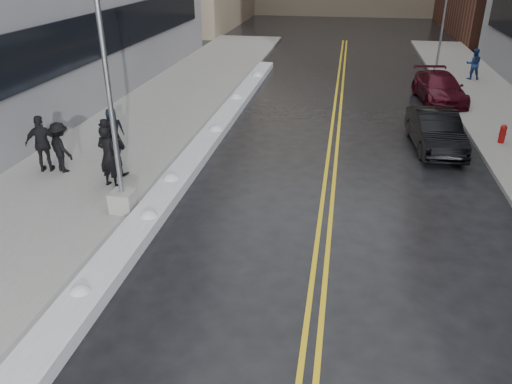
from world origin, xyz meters
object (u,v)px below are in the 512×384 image
at_px(pedestrian_c, 113,129).
at_px(car_maroon, 439,88).
at_px(traffic_signal, 444,15).
at_px(pedestrian_d, 43,144).
at_px(fire_hydrant, 503,133).
at_px(pedestrian_east, 474,64).
at_px(pedestrian_e, 61,147).
at_px(pedestrian_b, 115,149).
at_px(pedestrian_fedora, 108,156).
at_px(lamppost, 114,133).
at_px(car_black, 435,131).

distance_m(pedestrian_c, car_maroon, 16.33).
distance_m(traffic_signal, pedestrian_d, 25.22).
distance_m(fire_hydrant, pedestrian_east, 11.22).
xyz_separation_m(fire_hydrant, pedestrian_e, (-15.49, -5.64, 0.47)).
distance_m(pedestrian_b, pedestrian_c, 2.31).
xyz_separation_m(pedestrian_c, car_maroon, (13.14, 9.69, -0.26)).
bearing_deg(pedestrian_east, pedestrian_fedora, 50.27).
distance_m(pedestrian_c, pedestrian_d, 2.69).
bearing_deg(car_maroon, lamppost, -133.54).
xyz_separation_m(pedestrian_d, car_maroon, (14.58, 11.97, -0.42)).
bearing_deg(pedestrian_fedora, pedestrian_d, -0.40).
bearing_deg(pedestrian_b, lamppost, 127.94).
relative_size(fire_hydrant, pedestrian_b, 0.41).
distance_m(fire_hydrant, traffic_signal, 14.30).
distance_m(lamppost, traffic_signal, 24.98).
distance_m(pedestrian_b, car_maroon, 16.89).
bearing_deg(car_maroon, pedestrian_fedora, -139.48).
xyz_separation_m(traffic_signal, pedestrian_east, (1.57, -2.85, -2.37)).
bearing_deg(pedestrian_e, car_maroon, -108.17).
bearing_deg(fire_hydrant, pedestrian_east, 84.53).
relative_size(lamppost, fire_hydrant, 10.45).
relative_size(lamppost, pedestrian_d, 3.90).
distance_m(lamppost, car_maroon, 17.98).
bearing_deg(lamppost, pedestrian_east, 55.09).
height_order(pedestrian_e, car_black, pedestrian_e).
bearing_deg(car_maroon, car_black, -105.85).
height_order(fire_hydrant, car_black, car_black).
bearing_deg(pedestrian_e, fire_hydrant, -128.56).
bearing_deg(traffic_signal, pedestrian_c, -129.06).
xyz_separation_m(fire_hydrant, car_maroon, (-1.50, 6.26, 0.16)).
xyz_separation_m(lamppost, pedestrian_d, (-3.78, 2.30, -1.41)).
xyz_separation_m(traffic_signal, car_black, (-2.17, -14.74, -2.67)).
distance_m(pedestrian_d, pedestrian_east, 24.05).
bearing_deg(car_black, fire_hydrant, 11.02).
height_order(pedestrian_d, car_black, pedestrian_d).
xyz_separation_m(pedestrian_fedora, car_maroon, (11.88, 12.71, -0.46)).
distance_m(pedestrian_e, pedestrian_east, 23.58).
height_order(pedestrian_d, pedestrian_e, pedestrian_d).
xyz_separation_m(pedestrian_b, car_black, (10.95, 4.76, -0.30)).
xyz_separation_m(lamppost, fire_hydrant, (12.30, 8.00, -1.98)).
relative_size(pedestrian_c, pedestrian_d, 0.83).
xyz_separation_m(pedestrian_fedora, pedestrian_d, (-2.70, 0.74, -0.04)).
xyz_separation_m(car_black, car_maroon, (1.17, 7.01, -0.02)).
bearing_deg(car_black, lamppost, -147.60).
height_order(pedestrian_b, pedestrian_c, pedestrian_b).
height_order(fire_hydrant, pedestrian_c, pedestrian_c).
xyz_separation_m(lamppost, pedestrian_fedora, (-1.08, 1.55, -1.37)).
bearing_deg(car_maroon, pedestrian_east, 55.88).
bearing_deg(fire_hydrant, pedestrian_b, -158.01).
height_order(pedestrian_c, pedestrian_east, pedestrian_east).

